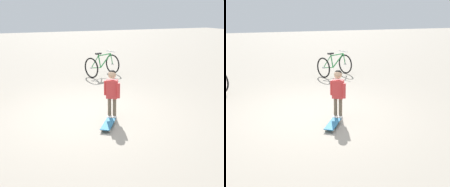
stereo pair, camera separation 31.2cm
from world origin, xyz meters
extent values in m
plane|color=#9E9384|center=(0.00, 0.00, 0.00)|extent=(50.00, 50.00, 0.00)
cylinder|color=brown|center=(-0.57, 0.35, 0.24)|extent=(0.08, 0.08, 0.42)
cube|color=white|center=(-0.55, 0.38, 0.03)|extent=(0.15, 0.17, 0.05)
cylinder|color=brown|center=(-0.47, 0.30, 0.24)|extent=(0.08, 0.08, 0.42)
cube|color=white|center=(-0.46, 0.32, 0.03)|extent=(0.15, 0.17, 0.05)
cube|color=#D13838|center=(-0.52, 0.32, 0.65)|extent=(0.28, 0.24, 0.40)
cylinder|color=#D13838|center=(-0.60, 0.49, 0.65)|extent=(0.06, 0.06, 0.32)
cylinder|color=#D13838|center=(-0.42, 0.19, 0.65)|extent=(0.06, 0.06, 0.32)
sphere|color=tan|center=(-0.52, 0.32, 0.96)|extent=(0.17, 0.17, 0.17)
sphere|color=black|center=(-0.52, 0.32, 0.98)|extent=(0.16, 0.16, 0.16)
cube|color=teal|center=(-0.26, 0.76, 0.07)|extent=(0.50, 0.61, 0.02)
cube|color=#B7B7BC|center=(-0.14, 0.93, 0.05)|extent=(0.11, 0.09, 0.02)
cube|color=#B7B7BC|center=(-0.38, 0.59, 0.05)|extent=(0.11, 0.09, 0.02)
cylinder|color=beige|center=(-0.20, 0.98, 0.03)|extent=(0.06, 0.06, 0.06)
cylinder|color=beige|center=(-0.08, 0.89, 0.03)|extent=(0.06, 0.06, 0.06)
cylinder|color=beige|center=(-0.44, 0.63, 0.03)|extent=(0.06, 0.06, 0.06)
cylinder|color=beige|center=(-0.32, 0.54, 0.03)|extent=(0.06, 0.06, 0.06)
torus|color=black|center=(-2.14, -3.65, 0.36)|extent=(0.31, 0.68, 0.71)
torus|color=black|center=(-1.20, -3.27, 0.36)|extent=(0.31, 0.68, 0.71)
cylinder|color=#B7B7BC|center=(-2.14, -3.65, 0.36)|extent=(0.08, 0.08, 0.06)
cylinder|color=#B7B7BC|center=(-1.20, -3.27, 0.36)|extent=(0.08, 0.08, 0.06)
cylinder|color=green|center=(-1.82, -3.52, 0.53)|extent=(0.49, 0.23, 0.48)
cylinder|color=green|center=(-1.78, -3.50, 0.75)|extent=(0.56, 0.26, 0.06)
cylinder|color=green|center=(-1.55, -3.41, 0.54)|extent=(0.14, 0.09, 0.48)
cylinder|color=green|center=(-1.40, -3.35, 0.33)|extent=(0.41, 0.19, 0.08)
cylinder|color=green|center=(-1.35, -3.33, 0.55)|extent=(0.34, 0.16, 0.40)
cylinder|color=green|center=(-2.10, -3.63, 0.56)|extent=(0.13, 0.08, 0.41)
cube|color=black|center=(-1.50, -3.39, 0.82)|extent=(0.24, 0.18, 0.05)
cylinder|color=#B7B7BC|center=(-2.05, -3.61, 0.84)|extent=(0.20, 0.43, 0.02)
camera|label=1|loc=(1.50, 5.33, 2.24)|focal=42.55mm
camera|label=2|loc=(1.21, 5.44, 2.24)|focal=42.55mm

